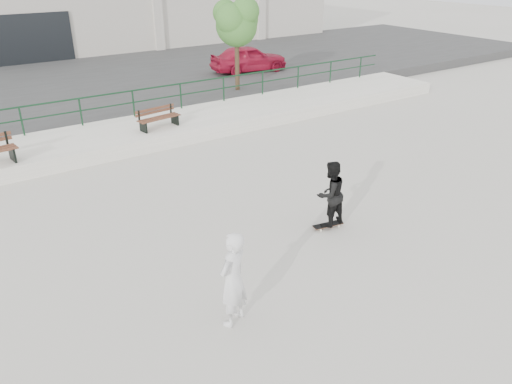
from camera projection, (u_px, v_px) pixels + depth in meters
ground at (282, 267)px, 10.85m from camera, size 120.00×120.00×0.00m
ledge at (123, 137)px, 17.84m from camera, size 30.00×3.00×0.50m
parking_strip at (60, 89)px, 24.19m from camera, size 60.00×14.00×0.50m
railing at (107, 101)px, 18.38m from camera, size 28.00×0.06×1.03m
bench_right at (158, 118)px, 17.79m from camera, size 1.64×0.69×0.73m
tree at (237, 21)px, 21.72m from camera, size 2.28×2.02×4.05m
red_car at (249, 58)px, 26.27m from camera, size 4.20×2.13×1.37m
skateboard at (328, 225)px, 12.38m from camera, size 0.80×0.34×0.09m
standing_skater at (330, 194)px, 12.01m from camera, size 0.84×0.67×1.66m
seated_skater at (233, 279)px, 8.84m from camera, size 0.81×0.70×1.87m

